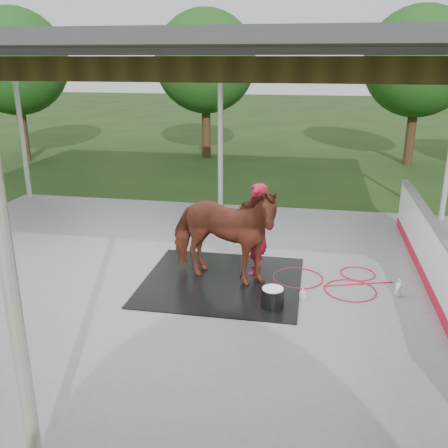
% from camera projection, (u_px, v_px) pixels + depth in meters
% --- Properties ---
extents(ground, '(100.00, 100.00, 0.00)m').
position_uv_depth(ground, '(173.00, 281.00, 9.26)').
color(ground, '#1E3814').
extents(concrete_slab, '(12.00, 10.00, 0.05)m').
position_uv_depth(concrete_slab, '(173.00, 279.00, 9.25)').
color(concrete_slab, slate).
rests_on(concrete_slab, ground).
extents(pavilion_structure, '(12.60, 10.60, 4.05)m').
position_uv_depth(pavilion_structure, '(165.00, 56.00, 8.01)').
color(pavilion_structure, beige).
rests_on(pavilion_structure, ground).
extents(dasher_board, '(0.16, 8.00, 1.15)m').
position_uv_depth(dasher_board, '(439.00, 269.00, 8.28)').
color(dasher_board, '#B90F2B').
rests_on(dasher_board, concrete_slab).
extents(tree_belt, '(28.00, 28.00, 5.80)m').
position_uv_depth(tree_belt, '(196.00, 66.00, 8.85)').
color(tree_belt, '#382314').
rests_on(tree_belt, ground).
extents(rubber_mat, '(2.83, 2.65, 0.02)m').
position_uv_depth(rubber_mat, '(222.00, 281.00, 9.09)').
color(rubber_mat, black).
rests_on(rubber_mat, concrete_slab).
extents(horse, '(2.32, 1.44, 1.82)m').
position_uv_depth(horse, '(222.00, 234.00, 8.80)').
color(horse, maroon).
rests_on(horse, rubber_mat).
extents(handler, '(0.42, 0.63, 1.73)m').
position_uv_depth(handler, '(256.00, 229.00, 9.25)').
color(handler, '#AB122B').
rests_on(handler, concrete_slab).
extents(wash_bucket, '(0.37, 0.37, 0.35)m').
position_uv_depth(wash_bucket, '(273.00, 298.00, 8.10)').
color(wash_bucket, black).
rests_on(wash_bucket, concrete_slab).
extents(soap_bottle_a, '(0.15, 0.15, 0.31)m').
position_uv_depth(soap_bottle_a, '(398.00, 288.00, 8.50)').
color(soap_bottle_a, silver).
rests_on(soap_bottle_a, concrete_slab).
extents(soap_bottle_b, '(0.12, 0.12, 0.18)m').
position_uv_depth(soap_bottle_b, '(303.00, 294.00, 8.44)').
color(soap_bottle_b, '#338CD8').
rests_on(soap_bottle_b, concrete_slab).
extents(hose_coil, '(2.17, 1.54, 0.02)m').
position_uv_depth(hose_coil, '(330.00, 282.00, 9.07)').
color(hose_coil, '#B80D24').
rests_on(hose_coil, concrete_slab).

